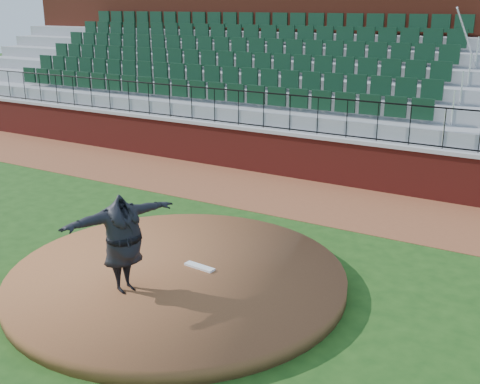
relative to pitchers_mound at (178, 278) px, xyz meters
name	(u,v)px	position (x,y,z in m)	size (l,w,h in m)	color
ground	(196,285)	(0.30, 0.13, -0.12)	(90.00, 90.00, 0.00)	#1D4413
warning_track	(320,200)	(0.30, 5.53, -0.12)	(34.00, 3.20, 0.01)	brown
field_wall	(344,163)	(0.30, 7.13, 0.47)	(34.00, 0.35, 1.20)	maroon
wall_cap	(346,139)	(0.30, 7.13, 1.12)	(34.00, 0.45, 0.10)	#B7B7B7
wall_railing	(347,119)	(0.30, 7.13, 1.67)	(34.00, 0.05, 1.00)	black
seating_stands	(381,88)	(0.30, 9.86, 2.18)	(34.00, 5.10, 4.60)	gray
concourse_wall	(408,64)	(0.30, 12.66, 2.62)	(34.00, 0.50, 5.50)	maroon
pitchers_mound	(178,278)	(0.00, 0.00, 0.00)	(5.85, 5.85, 0.25)	brown
pitching_rubber	(200,267)	(0.25, 0.31, 0.14)	(0.59, 0.15, 0.04)	white
pitcher	(123,244)	(-0.30, -0.99, 0.94)	(2.00, 0.54, 1.63)	black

